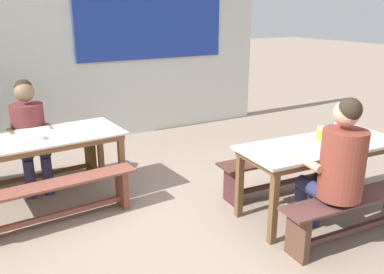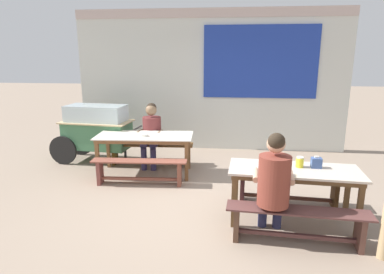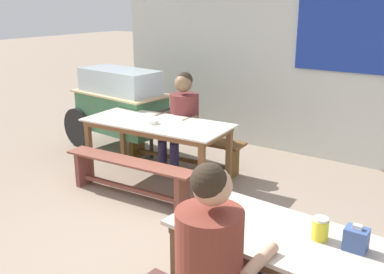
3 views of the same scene
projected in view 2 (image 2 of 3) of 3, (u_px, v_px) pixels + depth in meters
The scene contains 14 objects.
ground_plane at pixel (196, 201), 4.96m from camera, with size 40.00×40.00×0.00m, color gray.
backdrop_wall at pixel (212, 78), 7.44m from camera, with size 6.01×0.23×3.09m.
dining_table_far at pixel (145, 139), 5.96m from camera, with size 1.75×0.86×0.72m.
dining_table_near at pixel (294, 175), 4.20m from camera, with size 1.66×0.75×0.72m.
bench_far_back at pixel (150, 150), 6.57m from camera, with size 1.69×0.42×0.42m.
bench_far_front at pixel (139, 169), 5.54m from camera, with size 1.59×0.35×0.42m.
bench_near_back at pixel (288, 186), 4.80m from camera, with size 1.55×0.39×0.42m.
bench_near_front at pixel (297, 222), 3.78m from camera, with size 1.61×0.37×0.42m.
food_cart at pixel (96, 129), 6.68m from camera, with size 1.76×0.84×1.15m.
person_center_facing at pixel (151, 131), 6.41m from camera, with size 0.47×0.57×1.23m.
person_near_front at pixel (274, 181), 3.77m from camera, with size 0.49×0.58×1.30m.
tissue_box at pixel (316, 163), 4.21m from camera, with size 0.12×0.10×0.15m.
condiment_jar at pixel (300, 162), 4.23m from camera, with size 0.10×0.10×0.14m.
soup_bowl at pixel (144, 135), 5.85m from camera, with size 0.13×0.13×0.04m, color silver.
Camera 2 is at (0.48, -4.56, 2.11)m, focal length 31.21 mm.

